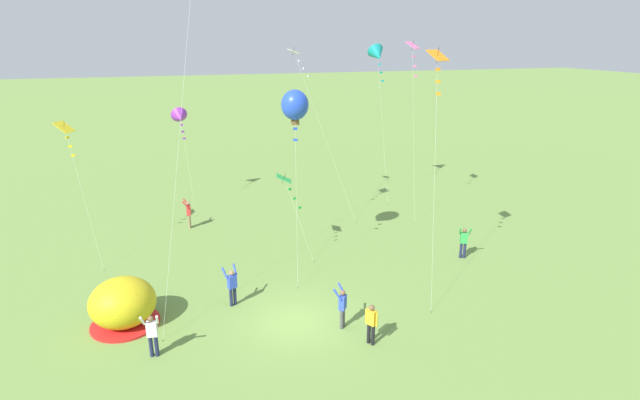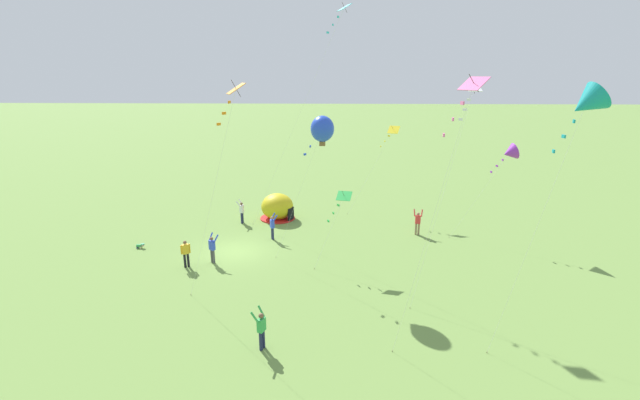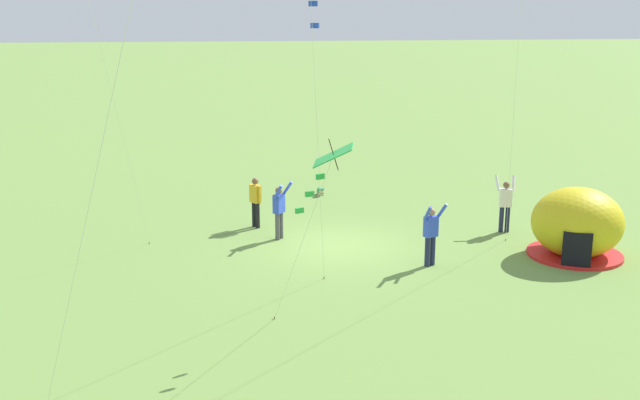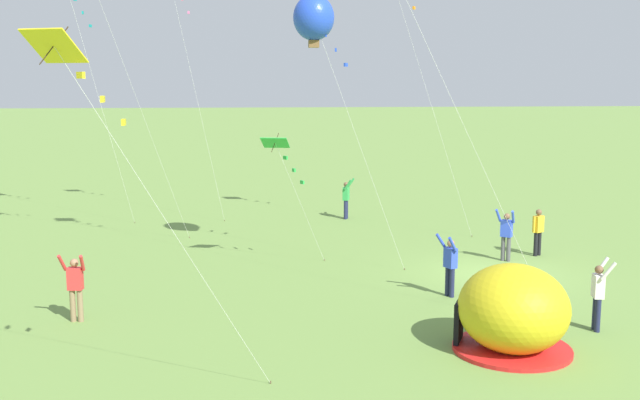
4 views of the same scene
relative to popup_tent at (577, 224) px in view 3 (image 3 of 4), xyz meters
name	(u,v)px [view 3 (image 3 of 4)]	position (x,y,z in m)	size (l,w,h in m)	color
ground_plane	(338,246)	(6.91, -1.91, -1.00)	(300.00, 300.00, 0.00)	olive
popup_tent	(577,224)	(0.00, 0.00, 0.00)	(2.81, 2.81, 2.10)	gold
toddler_crawling	(321,191)	(6.55, -8.51, -0.82)	(0.27, 0.55, 0.32)	green
person_center_field	(505,203)	(1.19, -2.68, 0.00)	(0.67, 0.53, 1.89)	#1E2347
person_with_toddler	(431,233)	(4.57, 0.26, 0.00)	(0.72, 0.63, 1.89)	#1E2347
person_strolling	(256,200)	(9.35, -4.35, -0.03)	(0.41, 0.51, 1.72)	black
person_flying_kite	(279,209)	(8.67, -2.91, 0.00)	(0.68, 0.72, 1.89)	#4C4C51
kite_green	(328,164)	(8.28, 5.12, 3.10)	(1.64, 2.29, 4.64)	silver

